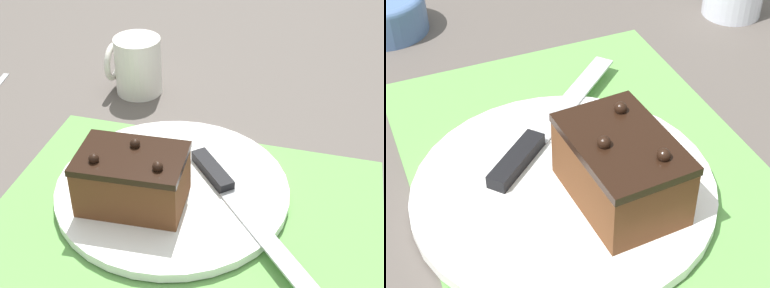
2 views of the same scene
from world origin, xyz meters
The scene contains 5 objects.
ground_plane centered at (0.00, 0.00, 0.00)m, with size 3.00×3.00×0.00m, color #544C47.
placemat_woven centered at (0.00, 0.00, 0.00)m, with size 0.46×0.34×0.00m, color #609E4C.
cake_plate centered at (0.03, -0.04, 0.01)m, with size 0.29×0.29×0.01m.
chocolate_cake centered at (0.06, 0.01, 0.05)m, with size 0.13×0.09×0.08m.
serving_knife centered at (-0.04, -0.04, 0.02)m, with size 0.18×0.20×0.01m.
Camera 2 is at (0.44, -0.20, 0.43)m, focal length 60.00 mm.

